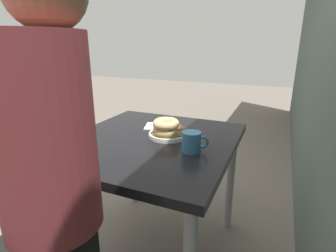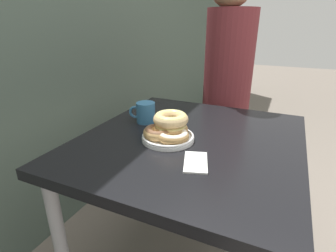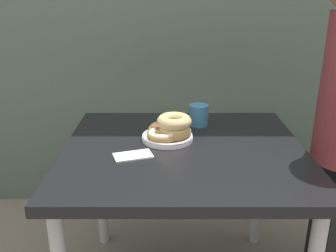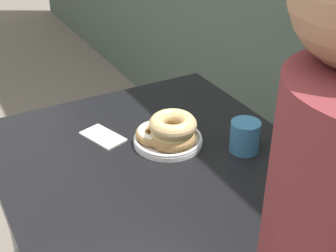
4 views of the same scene
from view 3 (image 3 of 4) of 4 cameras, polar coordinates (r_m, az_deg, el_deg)
dining_table at (r=1.49m, az=2.46°, el=-6.14°), size 0.93×0.85×0.71m
donut_plate at (r=1.51m, az=0.29°, el=-0.57°), size 0.23×0.22×0.10m
coffee_mug at (r=1.68m, az=4.76°, el=1.73°), size 0.09×0.12×0.09m
napkin at (r=1.38m, az=-5.25°, el=-4.50°), size 0.16×0.12×0.01m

